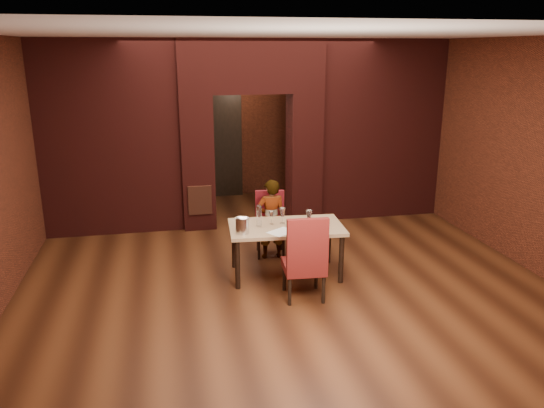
{
  "coord_description": "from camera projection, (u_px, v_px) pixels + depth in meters",
  "views": [
    {
      "loc": [
        -1.51,
        -7.03,
        3.03
      ],
      "look_at": [
        -0.05,
        0.0,
        0.92
      ],
      "focal_mm": 35.0,
      "sensor_mm": 36.0,
      "label": 1
    }
  ],
  "objects": [
    {
      "name": "wall_back",
      "position": [
        235.0,
        120.0,
        11.06
      ],
      "size": [
        7.0,
        0.04,
        3.2
      ],
      "primitive_type": "cube",
      "color": "maroon",
      "rests_on": "ground"
    },
    {
      "name": "chair_far",
      "position": [
        270.0,
        225.0,
        7.98
      ],
      "size": [
        0.49,
        0.49,
        0.97
      ],
      "primitive_type": "cube",
      "rotation": [
        0.0,
        0.0,
        -0.14
      ],
      "color": "maroon",
      "rests_on": "ground"
    },
    {
      "name": "wine_bucket",
      "position": [
        242.0,
        226.0,
        6.87
      ],
      "size": [
        0.18,
        0.18,
        0.21
      ],
      "primitive_type": "cylinder",
      "color": "silver",
      "rests_on": "dining_table"
    },
    {
      "name": "lintel",
      "position": [
        251.0,
        66.0,
        8.86
      ],
      "size": [
        2.45,
        0.55,
        0.9
      ],
      "primitive_type": "cube",
      "color": "maroon",
      "rests_on": "ground"
    },
    {
      "name": "pillar_left",
      "position": [
        197.0,
        162.0,
        9.12
      ],
      "size": [
        0.55,
        0.55,
        2.3
      ],
      "primitive_type": "cube",
      "color": "maroon",
      "rests_on": "ground"
    },
    {
      "name": "wall_left",
      "position": [
        2.0,
        168.0,
        6.62
      ],
      "size": [
        0.04,
        8.0,
        3.2
      ],
      "primitive_type": "cube",
      "color": "maroon",
      "rests_on": "ground"
    },
    {
      "name": "rear_door_frame",
      "position": [
        218.0,
        147.0,
        11.04
      ],
      "size": [
        1.02,
        0.04,
        2.22
      ],
      "primitive_type": "cube",
      "color": "black",
      "rests_on": "ground"
    },
    {
      "name": "wine_glass_c",
      "position": [
        309.0,
        218.0,
        7.14
      ],
      "size": [
        0.09,
        0.09,
        0.23
      ],
      "primitive_type": null,
      "color": "silver",
      "rests_on": "dining_table"
    },
    {
      "name": "wing_wall_left",
      "position": [
        110.0,
        139.0,
        8.72
      ],
      "size": [
        2.28,
        0.35,
        3.2
      ],
      "primitive_type": "cube",
      "color": "maroon",
      "rests_on": "ground"
    },
    {
      "name": "ceiling",
      "position": [
        276.0,
        35.0,
        6.85
      ],
      "size": [
        7.0,
        8.0,
        0.04
      ],
      "primitive_type": "cube",
      "color": "silver",
      "rests_on": "ground"
    },
    {
      "name": "person_seated",
      "position": [
        271.0,
        219.0,
        7.85
      ],
      "size": [
        0.45,
        0.31,
        1.21
      ],
      "primitive_type": "imported",
      "rotation": [
        0.0,
        0.0,
        3.18
      ],
      "color": "beige",
      "rests_on": "ground"
    },
    {
      "name": "wall_right",
      "position": [
        502.0,
        147.0,
        7.98
      ],
      "size": [
        0.04,
        8.0,
        3.2
      ],
      "primitive_type": "cube",
      "color": "maroon",
      "rests_on": "ground"
    },
    {
      "name": "wall_front",
      "position": [
        400.0,
        271.0,
        3.54
      ],
      "size": [
        7.0,
        0.04,
        3.2
      ],
      "primitive_type": "cube",
      "color": "maroon",
      "rests_on": "ground"
    },
    {
      "name": "floor",
      "position": [
        275.0,
        264.0,
        7.75
      ],
      "size": [
        8.0,
        8.0,
        0.0
      ],
      "primitive_type": "plane",
      "color": "#4D2713",
      "rests_on": "ground"
    },
    {
      "name": "rear_door",
      "position": [
        217.0,
        147.0,
        11.08
      ],
      "size": [
        0.9,
        0.08,
        2.1
      ],
      "primitive_type": "cube",
      "color": "black",
      "rests_on": "ground"
    },
    {
      "name": "water_bottle",
      "position": [
        259.0,
        216.0,
        7.12
      ],
      "size": [
        0.07,
        0.07,
        0.3
      ],
      "primitive_type": "cylinder",
      "color": "white",
      "rests_on": "dining_table"
    },
    {
      "name": "vent_panel",
      "position": [
        200.0,
        200.0,
        9.01
      ],
      "size": [
        0.4,
        0.03,
        0.5
      ],
      "primitive_type": "cube",
      "color": "brown",
      "rests_on": "ground"
    },
    {
      "name": "potted_plant",
      "position": [
        313.0,
        237.0,
        8.21
      ],
      "size": [
        0.53,
        0.53,
        0.45
      ],
      "primitive_type": "imported",
      "rotation": [
        0.0,
        0.0,
        0.81
      ],
      "color": "#336928",
      "rests_on": "ground"
    },
    {
      "name": "tasting_sheet",
      "position": [
        281.0,
        232.0,
        6.94
      ],
      "size": [
        0.42,
        0.39,
        0.0
      ],
      "primitive_type": "cube",
      "rotation": [
        0.0,
        0.0,
        0.58
      ],
      "color": "white",
      "rests_on": "dining_table"
    },
    {
      "name": "dining_table",
      "position": [
        286.0,
        250.0,
        7.3
      ],
      "size": [
        1.6,
        0.97,
        0.72
      ],
      "primitive_type": "cube",
      "rotation": [
        0.0,
        0.0,
        -0.07
      ],
      "color": "tan",
      "rests_on": "ground"
    },
    {
      "name": "wing_wall_right",
      "position": [
        379.0,
        130.0,
        9.64
      ],
      "size": [
        2.28,
        0.35,
        3.2
      ],
      "primitive_type": "cube",
      "color": "maroon",
      "rests_on": "ground"
    },
    {
      "name": "wine_glass_b",
      "position": [
        282.0,
        216.0,
        7.25
      ],
      "size": [
        0.09,
        0.09,
        0.22
      ],
      "primitive_type": null,
      "color": "white",
      "rests_on": "dining_table"
    },
    {
      "name": "wine_glass_a",
      "position": [
        271.0,
        218.0,
        7.22
      ],
      "size": [
        0.07,
        0.07,
        0.18
      ],
      "primitive_type": null,
      "color": "white",
      "rests_on": "dining_table"
    },
    {
      "name": "pillar_right",
      "position": [
        304.0,
        158.0,
        9.49
      ],
      "size": [
        0.55,
        0.55,
        2.3
      ],
      "primitive_type": "cube",
      "color": "maroon",
      "rests_on": "ground"
    },
    {
      "name": "chair_near",
      "position": [
        304.0,
        256.0,
        6.59
      ],
      "size": [
        0.54,
        0.54,
        1.11
      ],
      "primitive_type": "cube",
      "rotation": [
        0.0,
        0.0,
        3.07
      ],
      "color": "maroon",
      "rests_on": "ground"
    }
  ]
}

